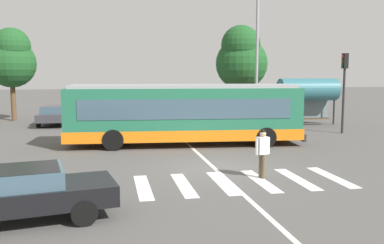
% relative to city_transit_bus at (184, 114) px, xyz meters
% --- Properties ---
extents(ground_plane, '(160.00, 160.00, 0.00)m').
position_rel_city_transit_bus_xyz_m(ground_plane, '(0.30, -5.35, -1.59)').
color(ground_plane, '#514F4C').
extents(city_transit_bus, '(11.95, 3.60, 3.06)m').
position_rel_city_transit_bus_xyz_m(city_transit_bus, '(0.00, 0.00, 0.00)').
color(city_transit_bus, black).
rests_on(city_transit_bus, ground_plane).
extents(pedestrian_crossing_street, '(0.56, 0.35, 1.72)m').
position_rel_city_transit_bus_xyz_m(pedestrian_crossing_street, '(1.48, -7.13, -0.62)').
color(pedestrian_crossing_street, brown).
rests_on(pedestrian_crossing_street, ground_plane).
extents(foreground_sedan, '(4.75, 2.57, 1.35)m').
position_rel_city_transit_bus_xyz_m(foreground_sedan, '(-5.89, -10.05, -0.82)').
color(foreground_sedan, black).
rests_on(foreground_sedan, ground_plane).
extents(parked_car_charcoal, '(2.01, 4.57, 1.35)m').
position_rel_city_transit_bus_xyz_m(parked_car_charcoal, '(-7.48, 9.74, -0.82)').
color(parked_car_charcoal, black).
rests_on(parked_car_charcoal, ground_plane).
extents(parked_car_blue, '(2.08, 4.60, 1.35)m').
position_rel_city_transit_bus_xyz_m(parked_car_blue, '(-4.67, 10.12, -0.82)').
color(parked_car_blue, black).
rests_on(parked_car_blue, ground_plane).
extents(parked_car_silver, '(1.91, 4.52, 1.35)m').
position_rel_city_transit_bus_xyz_m(parked_car_silver, '(-2.14, 9.51, -0.82)').
color(parked_car_silver, black).
rests_on(parked_car_silver, ground_plane).
extents(parked_car_black, '(1.88, 4.50, 1.35)m').
position_rel_city_transit_bus_xyz_m(parked_car_black, '(0.69, 10.15, -0.82)').
color(parked_car_black, black).
rests_on(parked_car_black, ground_plane).
extents(parked_car_white, '(1.92, 4.52, 1.35)m').
position_rel_city_transit_bus_xyz_m(parked_car_white, '(3.51, 10.13, -0.82)').
color(parked_car_white, black).
rests_on(parked_car_white, ground_plane).
extents(parked_car_red, '(1.93, 4.53, 1.35)m').
position_rel_city_transit_bus_xyz_m(parked_car_red, '(6.04, 9.73, -0.82)').
color(parked_car_red, black).
rests_on(parked_car_red, ground_plane).
extents(traffic_light_far_corner, '(0.33, 0.32, 4.79)m').
position_rel_city_transit_bus_xyz_m(traffic_light_far_corner, '(10.10, 2.17, 1.62)').
color(traffic_light_far_corner, '#28282B').
rests_on(traffic_light_far_corner, ground_plane).
extents(bus_stop_shelter, '(4.17, 1.54, 3.25)m').
position_rel_city_transit_bus_xyz_m(bus_stop_shelter, '(9.82, 6.21, 0.83)').
color(bus_stop_shelter, '#28282B').
rests_on(bus_stop_shelter, ground_plane).
extents(twin_arm_street_lamp, '(4.41, 0.32, 9.27)m').
position_rel_city_transit_bus_xyz_m(twin_arm_street_lamp, '(6.10, 6.35, 4.09)').
color(twin_arm_street_lamp, '#939399').
rests_on(twin_arm_street_lamp, ground_plane).
extents(background_tree_left, '(3.62, 3.62, 6.96)m').
position_rel_city_transit_bus_xyz_m(background_tree_left, '(-10.82, 12.94, 3.11)').
color(background_tree_left, brown).
rests_on(background_tree_left, ground_plane).
extents(background_tree_right, '(4.31, 4.31, 7.52)m').
position_rel_city_transit_bus_xyz_m(background_tree_right, '(7.13, 12.87, 3.24)').
color(background_tree_right, brown).
rests_on(background_tree_right, ground_plane).
extents(crosswalk_painted_stripes, '(7.08, 3.00, 0.01)m').
position_rel_city_transit_bus_xyz_m(crosswalk_painted_stripes, '(0.62, -7.49, -1.58)').
color(crosswalk_painted_stripes, silver).
rests_on(crosswalk_painted_stripes, ground_plane).
extents(lane_center_line, '(0.16, 24.00, 0.01)m').
position_rel_city_transit_bus_xyz_m(lane_center_line, '(0.22, -3.35, -1.59)').
color(lane_center_line, silver).
rests_on(lane_center_line, ground_plane).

